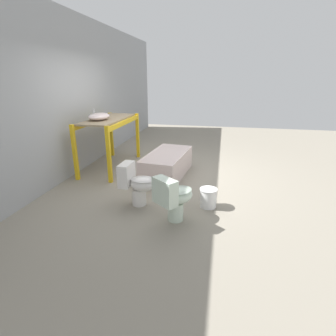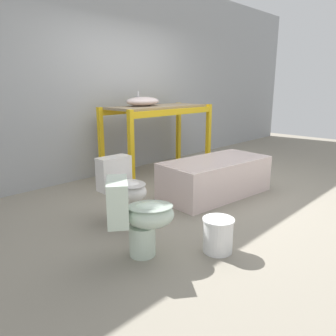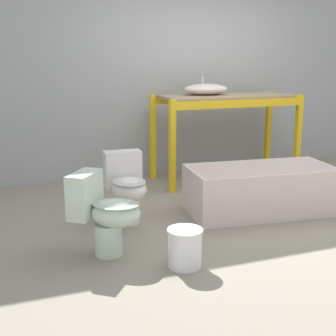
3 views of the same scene
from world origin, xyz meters
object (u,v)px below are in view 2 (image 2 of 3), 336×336
object	(u,v)px
sink_basin	(143,101)
bucket_white	(218,234)
bathtub_main	(215,175)
toilet_near	(138,215)
toilet_far	(124,188)

from	to	relation	value
sink_basin	bucket_white	distance (m)	2.89
sink_basin	bucket_white	size ratio (longest dim) A/B	1.91
bathtub_main	toilet_near	xyz separation A→B (m)	(-1.77, -0.48, 0.09)
toilet_near	toilet_far	distance (m)	0.77
sink_basin	bathtub_main	bearing A→B (deg)	-91.49
bucket_white	toilet_far	bearing A→B (deg)	97.16
bucket_white	sink_basin	bearing A→B (deg)	61.69
toilet_near	bucket_white	size ratio (longest dim) A/B	2.23
toilet_far	toilet_near	bearing A→B (deg)	-116.60
sink_basin	bucket_white	xyz separation A→B (m)	(-1.28, -2.38, -1.02)
toilet_near	bucket_white	xyz separation A→B (m)	(0.52, -0.45, -0.20)
sink_basin	bucket_white	bearing A→B (deg)	-118.31
sink_basin	toilet_far	world-z (taller)	sink_basin
toilet_near	bucket_white	world-z (taller)	toilet_near
sink_basin	bucket_white	world-z (taller)	sink_basin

